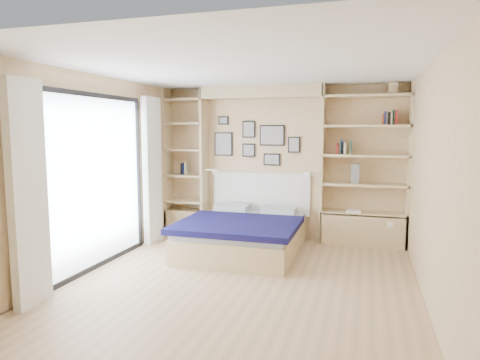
% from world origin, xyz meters
% --- Properties ---
extents(ground, '(4.50, 4.50, 0.00)m').
position_xyz_m(ground, '(0.00, 0.00, 0.00)').
color(ground, tan).
rests_on(ground, ground).
extents(room_shell, '(4.50, 4.50, 4.50)m').
position_xyz_m(room_shell, '(-0.39, 1.52, 1.08)').
color(room_shell, '#E6C486').
rests_on(room_shell, ground).
extents(bed, '(1.68, 2.06, 1.07)m').
position_xyz_m(bed, '(-0.34, 1.22, 0.27)').
color(bed, '#D0B983').
rests_on(bed, ground).
extents(photo_gallery, '(1.48, 0.02, 0.82)m').
position_xyz_m(photo_gallery, '(-0.45, 2.22, 1.60)').
color(photo_gallery, black).
rests_on(photo_gallery, ground).
extents(reading_lamps, '(1.92, 0.12, 0.15)m').
position_xyz_m(reading_lamps, '(-0.30, 2.00, 1.10)').
color(reading_lamps, silver).
rests_on(reading_lamps, ground).
extents(shelf_decor, '(3.52, 0.23, 2.03)m').
position_xyz_m(shelf_decor, '(1.07, 2.07, 1.69)').
color(shelf_decor, '#A51E1E').
rests_on(shelf_decor, ground).
extents(deck, '(3.20, 4.00, 0.05)m').
position_xyz_m(deck, '(-3.60, 0.00, 0.00)').
color(deck, '#746855').
rests_on(deck, ground).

